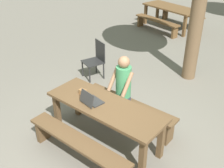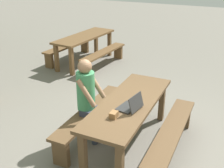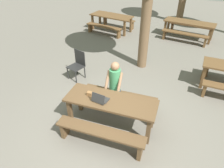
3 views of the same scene
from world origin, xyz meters
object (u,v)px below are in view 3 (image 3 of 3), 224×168
at_px(person_seated, 114,83).
at_px(plastic_chair, 78,64).
at_px(picnic_table_front, 111,104).
at_px(small_pouch, 90,93).
at_px(picnic_table_distant, 189,24).
at_px(picnic_table_rear, 111,17).
at_px(laptop, 100,99).

bearing_deg(person_seated, plastic_chair, 146.78).
height_order(picnic_table_front, small_pouch, small_pouch).
relative_size(small_pouch, picnic_table_distant, 0.05).
height_order(person_seated, plastic_chair, person_seated).
height_order(small_pouch, plastic_chair, plastic_chair).
bearing_deg(picnic_table_distant, person_seated, -94.71).
bearing_deg(person_seated, small_pouch, -122.52).
bearing_deg(picnic_table_front, picnic_table_rear, 109.42).
xyz_separation_m(laptop, small_pouch, (-0.30, 0.12, -0.02)).
height_order(laptop, person_seated, person_seated).
bearing_deg(person_seated, picnic_table_distant, 74.49).
height_order(laptop, plastic_chair, laptop).
distance_m(small_pouch, plastic_chair, 2.04).
bearing_deg(picnic_table_distant, picnic_table_rear, -165.49).
xyz_separation_m(picnic_table_front, small_pouch, (-0.51, 0.01, 0.15)).
distance_m(picnic_table_front, small_pouch, 0.53).
distance_m(laptop, picnic_table_rear, 6.51).
distance_m(picnic_table_rear, picnic_table_distant, 3.62).
bearing_deg(small_pouch, person_seated, 57.48).
relative_size(person_seated, plastic_chair, 1.48).
distance_m(plastic_chair, picnic_table_distant, 5.66).
bearing_deg(small_pouch, laptop, -21.57).
xyz_separation_m(person_seated, picnic_table_distant, (1.59, 5.73, -0.13)).
distance_m(laptop, person_seated, 0.73).
xyz_separation_m(laptop, picnic_table_rear, (-1.94, 6.21, -0.15)).
bearing_deg(laptop, small_pouch, -11.92).
bearing_deg(picnic_table_distant, plastic_chair, -113.16).
bearing_deg(picnic_table_distant, picnic_table_front, -92.19).
relative_size(laptop, picnic_table_distant, 0.16).
height_order(laptop, picnic_table_rear, laptop).
distance_m(laptop, plastic_chair, 2.32).
relative_size(plastic_chair, picnic_table_rear, 0.42).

